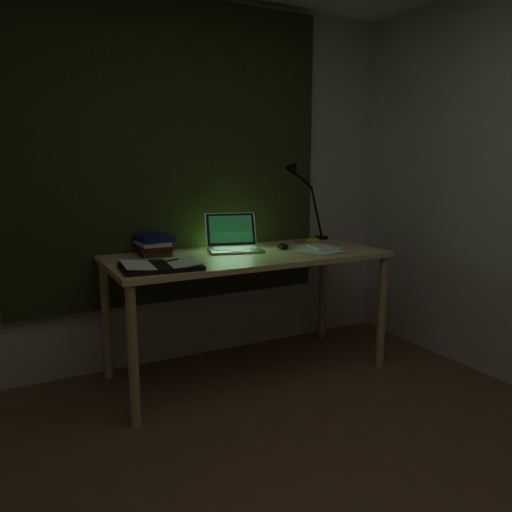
{
  "coord_description": "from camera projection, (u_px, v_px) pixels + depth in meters",
  "views": [
    {
      "loc": [
        -1.08,
        -1.31,
        1.39
      ],
      "look_at": [
        0.35,
        1.41,
        0.82
      ],
      "focal_mm": 35.0,
      "sensor_mm": 36.0,
      "label": 1
    }
  ],
  "objects": [
    {
      "name": "wall_back",
      "position": [
        170.0,
        184.0,
        3.4
      ],
      "size": [
        3.5,
        0.0,
        2.5
      ],
      "primitive_type": "cube",
      "color": "beige",
      "rests_on": "ground"
    },
    {
      "name": "curtain",
      "position": [
        171.0,
        155.0,
        3.33
      ],
      "size": [
        2.2,
        0.06,
        2.0
      ],
      "primitive_type": "cube",
      "color": "#2A2F17",
      "rests_on": "wall_back"
    },
    {
      "name": "desk",
      "position": [
        248.0,
        314.0,
        3.3
      ],
      "size": [
        1.79,
        0.78,
        0.82
      ],
      "primitive_type": null,
      "color": "#D6B873",
      "rests_on": "floor"
    },
    {
      "name": "laptop",
      "position": [
        235.0,
        233.0,
        3.3
      ],
      "size": [
        0.43,
        0.47,
        0.25
      ],
      "primitive_type": null,
      "rotation": [
        0.0,
        0.0,
        -0.25
      ],
      "color": "#B9B8BD",
      "rests_on": "desk"
    },
    {
      "name": "open_textbook",
      "position": [
        160.0,
        265.0,
        2.76
      ],
      "size": [
        0.46,
        0.35,
        0.04
      ],
      "primitive_type": null,
      "rotation": [
        0.0,
        0.0,
        -0.09
      ],
      "color": "silver",
      "rests_on": "desk"
    },
    {
      "name": "book_stack",
      "position": [
        154.0,
        245.0,
        3.19
      ],
      "size": [
        0.22,
        0.25,
        0.13
      ],
      "primitive_type": null,
      "rotation": [
        0.0,
        0.0,
        -0.08
      ],
      "color": "silver",
      "rests_on": "desk"
    },
    {
      "name": "loose_papers",
      "position": [
        314.0,
        247.0,
        3.42
      ],
      "size": [
        0.41,
        0.42,
        0.02
      ],
      "primitive_type": null,
      "rotation": [
        0.0,
        0.0,
        -0.31
      ],
      "color": "white",
      "rests_on": "desk"
    },
    {
      "name": "mouse",
      "position": [
        283.0,
        246.0,
        3.39
      ],
      "size": [
        0.08,
        0.11,
        0.04
      ],
      "primitive_type": "ellipsoid",
      "rotation": [
        0.0,
        0.0,
        -0.12
      ],
      "color": "black",
      "rests_on": "desk"
    },
    {
      "name": "sticky_yellow",
      "position": [
        312.0,
        239.0,
        3.78
      ],
      "size": [
        0.09,
        0.09,
        0.02
      ],
      "primitive_type": "cube",
      "rotation": [
        0.0,
        0.0,
        0.37
      ],
      "color": "#FFF735",
      "rests_on": "desk"
    },
    {
      "name": "sticky_pink",
      "position": [
        298.0,
        242.0,
        3.68
      ],
      "size": [
        0.09,
        0.09,
        0.01
      ],
      "primitive_type": "cube",
      "rotation": [
        0.0,
        0.0,
        0.42
      ],
      "color": "#CB4F83",
      "rests_on": "desk"
    },
    {
      "name": "desk_lamp",
      "position": [
        322.0,
        204.0,
        3.82
      ],
      "size": [
        0.42,
        0.36,
        0.54
      ],
      "primitive_type": null,
      "rotation": [
        0.0,
        0.0,
        -0.25
      ],
      "color": "black",
      "rests_on": "desk"
    }
  ]
}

